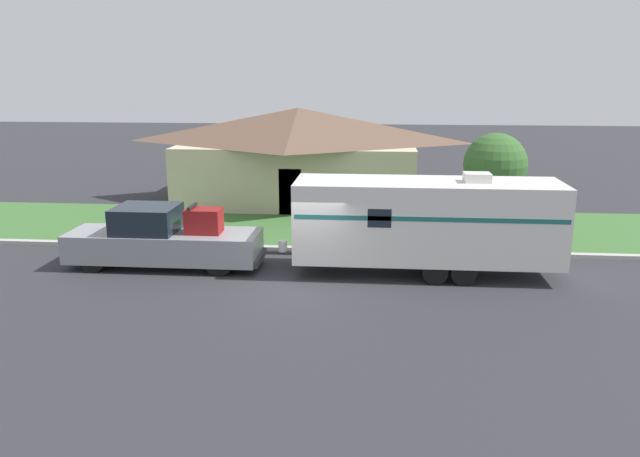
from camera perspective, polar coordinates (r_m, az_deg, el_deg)
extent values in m
plane|color=#2D2D33|center=(18.86, -1.64, -5.24)|extent=(120.00, 120.00, 0.00)
cube|color=#ADADA8|center=(22.39, -0.53, -1.90)|extent=(80.00, 0.30, 0.14)
cube|color=#3D6B33|center=(25.92, 0.26, 0.20)|extent=(80.00, 7.00, 0.03)
cube|color=beige|center=(30.98, -1.95, 5.21)|extent=(11.16, 6.64, 2.91)
pyramid|color=brown|center=(30.70, -1.98, 9.43)|extent=(12.05, 7.17, 1.66)
cube|color=#4C3828|center=(27.83, -2.76, 3.33)|extent=(1.00, 0.06, 2.10)
cylinder|color=black|center=(21.29, -20.10, -2.56)|extent=(0.92, 0.28, 0.92)
cylinder|color=black|center=(22.68, -18.43, -1.42)|extent=(0.92, 0.28, 0.92)
cylinder|color=black|center=(19.90, -9.25, -2.99)|extent=(0.92, 0.28, 0.92)
cylinder|color=black|center=(21.38, -8.22, -1.75)|extent=(0.92, 0.28, 0.92)
cube|color=gray|center=(21.56, -17.11, -1.41)|extent=(3.80, 1.95, 0.92)
cube|color=#19232D|center=(21.10, -15.56, 0.85)|extent=(1.98, 1.79, 0.85)
cube|color=gray|center=(20.60, -9.02, -1.66)|extent=(2.45, 1.95, 0.92)
cube|color=#333333|center=(20.42, -5.47, -2.68)|extent=(0.12, 1.75, 0.20)
cube|color=maroon|center=(20.52, -10.57, 0.69)|extent=(1.13, 0.82, 0.80)
cube|color=black|center=(20.51, -11.60, 2.01)|extent=(0.10, 0.90, 0.08)
cylinder|color=black|center=(19.17, 10.48, -3.95)|extent=(0.77, 0.22, 0.77)
cylinder|color=black|center=(21.19, 9.97, -2.17)|extent=(0.77, 0.22, 0.77)
cylinder|color=black|center=(19.27, 12.99, -3.98)|extent=(0.77, 0.22, 0.77)
cylinder|color=black|center=(21.28, 12.24, -2.21)|extent=(0.77, 0.22, 0.77)
cube|color=silver|center=(19.80, 9.71, 0.76)|extent=(8.22, 2.40, 2.47)
cube|color=#1E6660|center=(18.56, 10.03, 0.82)|extent=(8.05, 0.01, 0.14)
cube|color=#383838|center=(20.25, -3.55, -2.23)|extent=(1.01, 0.12, 0.10)
cylinder|color=silver|center=(20.18, -3.42, -1.61)|extent=(0.28, 0.28, 0.36)
cube|color=silver|center=(19.71, 14.18, 4.55)|extent=(0.80, 0.68, 0.28)
cube|color=#19232D|center=(18.49, 5.46, 0.93)|extent=(0.70, 0.01, 0.56)
cylinder|color=brown|center=(22.99, 10.78, -0.54)|extent=(0.09, 0.09, 1.07)
cube|color=#B2B2B2|center=(22.84, 10.85, 1.02)|extent=(0.48, 0.20, 0.22)
cylinder|color=brown|center=(24.56, 15.42, 1.28)|extent=(0.24, 0.24, 2.02)
sphere|color=#38662D|center=(24.23, 15.72, 5.64)|extent=(2.36, 2.36, 2.36)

